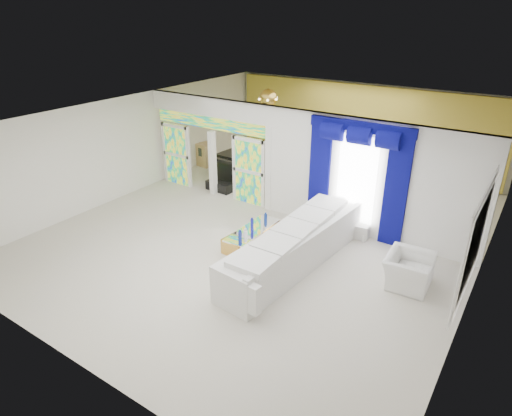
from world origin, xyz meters
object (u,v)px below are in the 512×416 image
Objects in this scene: console_table at (347,228)px; grand_piano at (248,164)px; white_sofa at (295,249)px; coffee_table at (253,237)px; armchair at (408,270)px.

grand_piano is (-4.59, 2.13, 0.27)m from console_table.
grand_piano is at bearing 140.45° from white_sofa.
console_table is (1.76, 1.75, -0.00)m from coffee_table.
grand_piano is (-2.83, 3.87, 0.26)m from coffee_table.
white_sofa is 3.99× the size of console_table.
white_sofa is 5.91m from grand_piano.
armchair is at bearing 5.68° from coffee_table.
grand_piano is (-4.18, 4.17, 0.03)m from white_sofa.
white_sofa reaches higher than armchair.
armchair reaches higher than coffee_table.
coffee_table is 1.64× the size of armchair.
white_sofa is at bearing -101.35° from console_table.
console_table is 5.07m from grand_piano.
console_table is at bearing 51.73° from armchair.
armchair is 7.42m from grand_piano.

